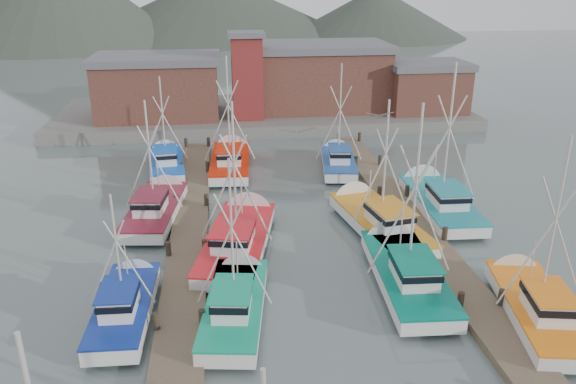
{
  "coord_description": "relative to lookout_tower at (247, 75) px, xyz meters",
  "views": [
    {
      "loc": [
        -4.77,
        -23.44,
        15.08
      ],
      "look_at": [
        -0.91,
        8.2,
        2.6
      ],
      "focal_mm": 35.0,
      "sensor_mm": 36.0,
      "label": 1
    }
  ],
  "objects": [
    {
      "name": "dock_right",
      "position": [
        9.0,
        -28.96,
        -5.34
      ],
      "size": [
        2.3,
        46.0,
        1.5
      ],
      "color": "#4E3E30",
      "rests_on": "ground"
    },
    {
      "name": "gull_near",
      "position": [
        0.27,
        -34.46,
        3.52
      ],
      "size": [
        1.55,
        0.63,
        0.24
      ],
      "rotation": [
        0.0,
        0.0,
        0.11
      ],
      "color": "gray",
      "rests_on": "ground"
    },
    {
      "name": "quay",
      "position": [
        2.0,
        4.0,
        -4.95
      ],
      "size": [
        44.0,
        16.0,
        1.2
      ],
      "primitive_type": "cube",
      "color": "slate",
      "rests_on": "ground"
    },
    {
      "name": "boat_8",
      "position": [
        -2.02,
        -26.82,
        -4.87
      ],
      "size": [
        5.26,
        10.83,
        9.87
      ],
      "rotation": [
        0.0,
        0.0,
        -0.21
      ],
      "color": "#0F1C33",
      "rests_on": "ground"
    },
    {
      "name": "boat_6",
      "position": [
        -7.53,
        -33.22,
        -4.87
      ],
      "size": [
        2.89,
        7.79,
        6.97
      ],
      "rotation": [
        0.0,
        0.0,
        -0.03
      ],
      "color": "#0F1C33",
      "rests_on": "ground"
    },
    {
      "name": "gull_far",
      "position": [
        5.7,
        -27.68,
        2.43
      ],
      "size": [
        1.54,
        0.61,
        0.24
      ],
      "rotation": [
        0.0,
        0.0,
        -0.03
      ],
      "color": "gray",
      "rests_on": "ground"
    },
    {
      "name": "distant_hills",
      "position": [
        -10.76,
        89.59,
        -5.55
      ],
      "size": [
        175.0,
        140.0,
        42.0
      ],
      "color": "#3C453A",
      "rests_on": "ground"
    },
    {
      "name": "boat_7",
      "position": [
        11.29,
        -35.57,
        -4.87
      ],
      "size": [
        4.09,
        8.81,
        9.72
      ],
      "rotation": [
        0.0,
        0.0,
        -0.18
      ],
      "color": "#0F1C33",
      "rests_on": "ground"
    },
    {
      "name": "boat_14",
      "position": [
        -7.37,
        -12.08,
        -4.87
      ],
      "size": [
        3.47,
        8.69,
        8.43
      ],
      "rotation": [
        0.0,
        0.0,
        0.1
      ],
      "color": "#0F1C33",
      "rests_on": "ground"
    },
    {
      "name": "boat_9",
      "position": [
        6.55,
        -25.34,
        -4.87
      ],
      "size": [
        4.72,
        10.26,
        9.33
      ],
      "rotation": [
        0.0,
        0.0,
        0.18
      ],
      "color": "#0F1C33",
      "rests_on": "ground"
    },
    {
      "name": "shed_right",
      "position": [
        19.0,
        1.0,
        -1.71
      ],
      "size": [
        8.48,
        6.36,
        5.2
      ],
      "color": "brown",
      "rests_on": "quay"
    },
    {
      "name": "shed_center",
      "position": [
        8.0,
        4.0,
        -0.86
      ],
      "size": [
        14.84,
        9.54,
        6.9
      ],
      "color": "brown",
      "rests_on": "quay"
    },
    {
      "name": "boat_10",
      "position": [
        -7.21,
        -21.67,
        -4.87
      ],
      "size": [
        3.84,
        9.3,
        8.73
      ],
      "rotation": [
        0.0,
        0.0,
        -0.12
      ],
      "color": "#0F1C33",
      "rests_on": "ground"
    },
    {
      "name": "shed_left",
      "position": [
        -9.0,
        2.0,
        -1.21
      ],
      "size": [
        12.72,
        8.48,
        6.2
      ],
      "color": "brown",
      "rests_on": "quay"
    },
    {
      "name": "boat_5",
      "position": [
        6.31,
        -31.75,
        -4.86
      ],
      "size": [
        4.2,
        9.81,
        10.51
      ],
      "rotation": [
        0.0,
        0.0,
        -0.05
      ],
      "color": "#0F1C33",
      "rests_on": "ground"
    },
    {
      "name": "boat_11",
      "position": [
        11.59,
        -22.63,
        -4.86
      ],
      "size": [
        4.45,
        10.1,
        10.98
      ],
      "rotation": [
        0.0,
        0.0,
        -0.04
      ],
      "color": "#0F1C33",
      "rests_on": "ground"
    },
    {
      "name": "dock_left",
      "position": [
        -5.0,
        -28.96,
        -5.34
      ],
      "size": [
        2.3,
        46.0,
        1.5
      ],
      "color": "#4E3E30",
      "rests_on": "ground"
    },
    {
      "name": "lookout_tower",
      "position": [
        0.0,
        0.0,
        0.0
      ],
      "size": [
        3.6,
        3.6,
        8.5
      ],
      "color": "maroon",
      "rests_on": "quay"
    },
    {
      "name": "boat_13",
      "position": [
        6.61,
        -13.45,
        -4.87
      ],
      "size": [
        3.65,
        8.47,
        9.32
      ],
      "rotation": [
        0.0,
        0.0,
        -0.14
      ],
      "color": "#0F1C33",
      "rests_on": "ground"
    },
    {
      "name": "boat_12",
      "position": [
        -2.15,
        -12.3,
        -4.87
      ],
      "size": [
        4.06,
        9.76,
        10.11
      ],
      "rotation": [
        0.0,
        0.0,
        -0.06
      ],
      "color": "#0F1C33",
      "rests_on": "ground"
    },
    {
      "name": "ground",
      "position": [
        2.0,
        -33.0,
        -5.55
      ],
      "size": [
        260.0,
        260.0,
        0.0
      ],
      "primitive_type": "plane",
      "color": "#4B5A56",
      "rests_on": "ground"
    },
    {
      "name": "boat_4",
      "position": [
        -2.45,
        -33.71,
        -4.87
      ],
      "size": [
        3.65,
        8.52,
        8.62
      ],
      "rotation": [
        0.0,
        0.0,
        -0.14
      ],
      "color": "#0F1C33",
      "rests_on": "ground"
    }
  ]
}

